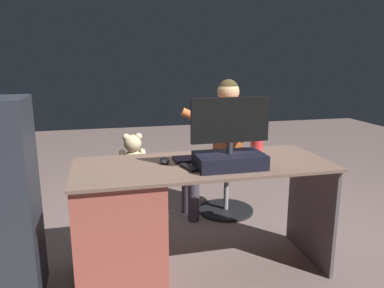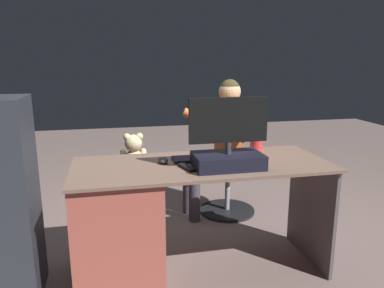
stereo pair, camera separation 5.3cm
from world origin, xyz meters
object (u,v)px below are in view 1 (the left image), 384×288
at_px(monitor, 230,149).
at_px(tv_remote, 189,168).
at_px(keyboard, 206,158).
at_px(visitor_chair, 226,184).
at_px(teddy_bear, 133,154).
at_px(computer_mouse, 164,161).
at_px(person, 219,136).
at_px(office_chair_teddy, 135,195).
at_px(desk, 135,222).
at_px(cup, 257,147).

distance_m(monitor, tv_remote, 0.27).
bearing_deg(keyboard, visitor_chair, -117.51).
relative_size(keyboard, teddy_bear, 1.32).
distance_m(computer_mouse, visitor_chair, 1.20).
bearing_deg(teddy_bear, visitor_chair, -174.70).
xyz_separation_m(keyboard, visitor_chair, (-0.42, -0.81, -0.49)).
height_order(monitor, teddy_bear, monitor).
bearing_deg(person, visitor_chair, -173.99).
distance_m(computer_mouse, office_chair_teddy, 0.91).
distance_m(office_chair_teddy, person, 0.89).
distance_m(computer_mouse, teddy_bear, 0.78).
relative_size(tv_remote, visitor_chair, 0.30).
xyz_separation_m(desk, cup, (-0.84, -0.12, 0.41)).
relative_size(cup, tv_remote, 0.71).
relative_size(desk, teddy_bear, 5.03).
height_order(monitor, visitor_chair, monitor).
xyz_separation_m(office_chair_teddy, person, (-0.76, -0.08, 0.45)).
bearing_deg(cup, teddy_bear, -41.67).
bearing_deg(desk, visitor_chair, -135.34).
bearing_deg(tv_remote, cup, -174.92).
bearing_deg(computer_mouse, tv_remote, 128.19).
bearing_deg(visitor_chair, computer_mouse, 50.07).
xyz_separation_m(computer_mouse, visitor_chair, (-0.70, -0.84, -0.50)).
bearing_deg(teddy_bear, tv_remote, 105.92).
height_order(desk, visitor_chair, desk).
distance_m(cup, tv_remote, 0.57).
distance_m(monitor, teddy_bear, 1.09).
xyz_separation_m(visitor_chair, person, (0.08, 0.01, 0.45)).
bearing_deg(office_chair_teddy, keyboard, 119.84).
distance_m(desk, teddy_bear, 0.85).
bearing_deg(desk, office_chair_teddy, -94.49).
distance_m(monitor, keyboard, 0.24).
xyz_separation_m(monitor, person, (-0.26, -1.00, -0.14)).
xyz_separation_m(monitor, office_chair_teddy, (0.50, -0.92, -0.59)).
bearing_deg(person, cup, 91.59).
bearing_deg(keyboard, office_chair_teddy, -60.16).
bearing_deg(monitor, cup, -139.09).
relative_size(keyboard, office_chair_teddy, 0.88).
relative_size(computer_mouse, tv_remote, 0.64).
distance_m(keyboard, office_chair_teddy, 0.96).
distance_m(desk, person, 1.25).
bearing_deg(person, computer_mouse, 53.10).
height_order(desk, tv_remote, tv_remote).
relative_size(tv_remote, office_chair_teddy, 0.32).
height_order(office_chair_teddy, person, person).
bearing_deg(keyboard, desk, 9.32).
relative_size(teddy_bear, visitor_chair, 0.63).
xyz_separation_m(monitor, keyboard, (0.09, -0.20, -0.10)).
relative_size(monitor, office_chair_teddy, 1.00).
xyz_separation_m(keyboard, cup, (-0.37, -0.04, 0.04)).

